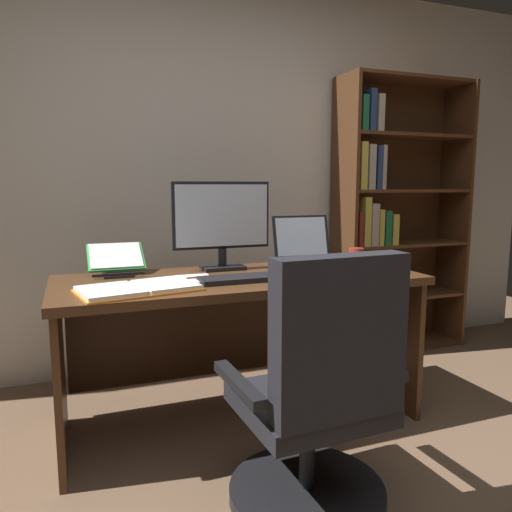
% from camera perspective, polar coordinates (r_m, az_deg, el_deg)
% --- Properties ---
extents(wall_back, '(5.34, 0.12, 2.53)m').
position_cam_1_polar(wall_back, '(3.28, -5.93, 9.45)').
color(wall_back, beige).
rests_on(wall_back, ground).
extents(desk, '(1.76, 0.71, 0.75)m').
position_cam_1_polar(desk, '(2.51, -2.38, -6.64)').
color(desk, '#4C2D19').
rests_on(desk, ground).
extents(bookshelf, '(0.98, 0.33, 1.93)m').
position_cam_1_polar(bookshelf, '(3.62, 14.99, 3.57)').
color(bookshelf, '#4C2D19').
rests_on(bookshelf, ground).
extents(office_chair, '(0.63, 0.60, 0.97)m').
position_cam_1_polar(office_chair, '(1.84, 7.45, -16.96)').
color(office_chair, black).
rests_on(office_chair, ground).
extents(monitor, '(0.52, 0.16, 0.46)m').
position_cam_1_polar(monitor, '(2.57, -4.02, 3.70)').
color(monitor, black).
rests_on(monitor, desk).
extents(laptop, '(0.36, 0.32, 0.26)m').
position_cam_1_polar(laptop, '(2.79, 6.28, 0.29)').
color(laptop, black).
rests_on(laptop, desk).
extents(keyboard, '(0.42, 0.15, 0.02)m').
position_cam_1_polar(keyboard, '(2.26, -1.39, -2.64)').
color(keyboard, black).
rests_on(keyboard, desk).
extents(computer_mouse, '(0.06, 0.10, 0.04)m').
position_cam_1_polar(computer_mouse, '(2.38, 5.45, -1.95)').
color(computer_mouse, black).
rests_on(computer_mouse, desk).
extents(reading_stand_with_book, '(0.27, 0.26, 0.14)m').
position_cam_1_polar(reading_stand_with_book, '(2.54, -16.03, -0.42)').
color(reading_stand_with_book, black).
rests_on(reading_stand_with_book, desk).
extents(open_binder, '(0.53, 0.37, 0.02)m').
position_cam_1_polar(open_binder, '(2.11, -13.59, -3.70)').
color(open_binder, orange).
rests_on(open_binder, desk).
extents(notepad, '(0.15, 0.21, 0.01)m').
position_cam_1_polar(notepad, '(2.30, -6.96, -2.70)').
color(notepad, white).
rests_on(notepad, desk).
extents(pen, '(0.14, 0.02, 0.01)m').
position_cam_1_polar(pen, '(2.30, -6.48, -2.45)').
color(pen, maroon).
rests_on(pen, notepad).
extents(coffee_mug, '(0.08, 0.08, 0.10)m').
position_cam_1_polar(coffee_mug, '(2.72, 11.64, -0.14)').
color(coffee_mug, maroon).
rests_on(coffee_mug, desk).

